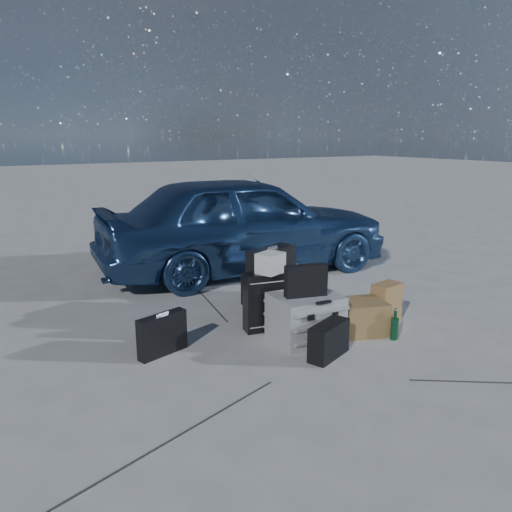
% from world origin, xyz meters
% --- Properties ---
extents(ground, '(60.00, 60.00, 0.00)m').
position_xyz_m(ground, '(0.00, 0.00, 0.00)').
color(ground, beige).
rests_on(ground, ground).
extents(car, '(3.98, 1.92, 1.31)m').
position_xyz_m(car, '(0.75, 2.58, 0.65)').
color(car, '#355C92').
rests_on(car, ground).
extents(pelican_case, '(0.61, 0.52, 0.42)m').
position_xyz_m(pelican_case, '(0.04, 0.28, 0.21)').
color(pelican_case, '#A7A9AC').
rests_on(pelican_case, ground).
extents(laptop_bag, '(0.38, 0.19, 0.28)m').
position_xyz_m(laptop_bag, '(0.02, 0.26, 0.56)').
color(laptop_bag, black).
rests_on(laptop_bag, pelican_case).
extents(briefcase, '(0.46, 0.22, 0.35)m').
position_xyz_m(briefcase, '(-1.16, 0.66, 0.17)').
color(briefcase, black).
rests_on(briefcase, ground).
extents(suitcase_left, '(0.58, 0.34, 0.71)m').
position_xyz_m(suitcase_left, '(0.10, 0.94, 0.35)').
color(suitcase_left, black).
rests_on(suitcase_left, ground).
extents(suitcase_right, '(0.48, 0.26, 0.55)m').
position_xyz_m(suitcase_right, '(-0.11, 0.66, 0.28)').
color(suitcase_right, black).
rests_on(suitcase_right, ground).
extents(white_carton, '(0.29, 0.26, 0.19)m').
position_xyz_m(white_carton, '(-0.10, 0.65, 0.65)').
color(white_carton, silver).
rests_on(white_carton, suitcase_right).
extents(duffel_bag, '(0.71, 0.34, 0.35)m').
position_xyz_m(duffel_bag, '(0.38, 1.29, 0.17)').
color(duffel_bag, black).
rests_on(duffel_bag, ground).
extents(flat_box_white, '(0.47, 0.38, 0.08)m').
position_xyz_m(flat_box_white, '(0.40, 1.27, 0.39)').
color(flat_box_white, silver).
rests_on(flat_box_white, duffel_bag).
extents(flat_box_black, '(0.30, 0.24, 0.06)m').
position_xyz_m(flat_box_black, '(0.40, 1.29, 0.45)').
color(flat_box_black, black).
rests_on(flat_box_black, flat_box_white).
extents(kraft_bag, '(0.32, 0.22, 0.39)m').
position_xyz_m(kraft_bag, '(0.97, 0.23, 0.19)').
color(kraft_bag, '#A57F47').
rests_on(kraft_bag, ground).
extents(cardboard_box, '(0.50, 0.47, 0.31)m').
position_xyz_m(cardboard_box, '(0.58, 0.14, 0.15)').
color(cardboard_box, brown).
rests_on(cardboard_box, ground).
extents(messenger_bag, '(0.45, 0.30, 0.29)m').
position_xyz_m(messenger_bag, '(-0.01, -0.11, 0.15)').
color(messenger_bag, black).
rests_on(messenger_bag, ground).
extents(green_bottle, '(0.08, 0.08, 0.27)m').
position_xyz_m(green_bottle, '(0.72, -0.13, 0.14)').
color(green_bottle, '#0A311B').
rests_on(green_bottle, ground).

